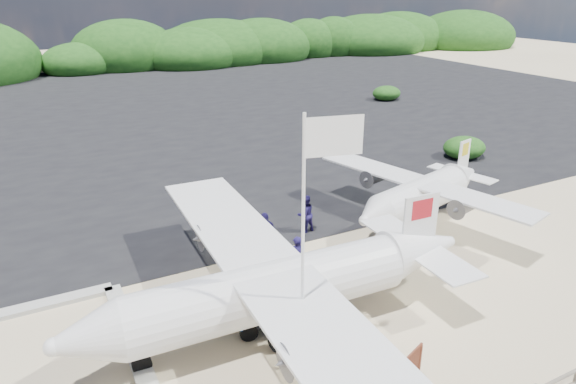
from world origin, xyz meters
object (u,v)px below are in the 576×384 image
baggage_cart (275,324)px  crew_b (305,214)px  aircraft_large (297,107)px  crew_c (266,233)px  flagpole (301,370)px  crew_a (297,259)px

baggage_cart → crew_b: size_ratio=1.56×
crew_b → aircraft_large: size_ratio=0.11×
crew_c → aircraft_large: 24.74m
flagpole → crew_b: bearing=60.1°
crew_a → crew_c: 2.18m
baggage_cart → flagpole: 2.08m
crew_a → crew_c: (-0.12, 2.17, 0.01)m
baggage_cart → crew_a: (1.72, 1.83, 0.82)m
aircraft_large → baggage_cart: bearing=62.3°
baggage_cart → flagpole: flagpole is taller
baggage_cart → crew_a: bearing=58.1°
crew_a → crew_b: size_ratio=1.05×
crew_a → crew_c: size_ratio=0.99×
flagpole → crew_b: 8.10m
crew_a → crew_c: bearing=-74.0°
crew_a → aircraft_large: aircraft_large is taller
baggage_cart → crew_c: (1.60, 4.01, 0.83)m
crew_b → aircraft_large: (10.62, 20.25, -0.79)m
baggage_cart → crew_a: size_ratio=1.49×
flagpole → crew_c: (1.85, 6.07, 0.83)m
crew_b → crew_a: bearing=46.1°
crew_b → crew_c: size_ratio=0.95×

